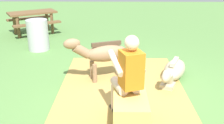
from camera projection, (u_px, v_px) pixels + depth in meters
ground_plane at (125, 95)px, 4.62m from camera, size 24.00×24.00×0.00m
hay_patch at (122, 91)px, 4.72m from camera, size 3.48×2.34×0.02m
hay_bale at (130, 111)px, 3.66m from camera, size 0.79×0.48×0.48m
person_seated at (128, 75)px, 3.62m from camera, size 0.72×0.55×1.36m
pony_standing at (102, 54)px, 5.01m from camera, size 0.66×1.29×0.93m
pony_lying at (173, 71)px, 5.16m from camera, size 1.33×0.81×0.42m
water_barrel at (38, 35)px, 6.89m from camera, size 0.57×0.57×0.83m
picnic_bench at (33, 17)px, 8.40m from camera, size 1.89×1.96×0.75m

